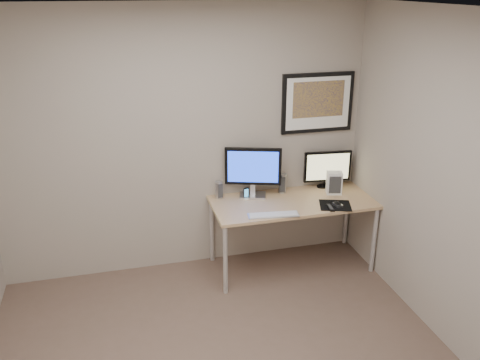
{
  "coord_description": "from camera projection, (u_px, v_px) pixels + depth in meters",
  "views": [
    {
      "loc": [
        -0.66,
        -2.96,
        2.75
      ],
      "look_at": [
        0.4,
        1.1,
        1.11
      ],
      "focal_mm": 38.0,
      "sensor_mm": 36.0,
      "label": 1
    }
  ],
  "objects": [
    {
      "name": "desk",
      "position": [
        292.0,
        207.0,
        5.04
      ],
      "size": [
        1.6,
        0.7,
        0.73
      ],
      "color": "#AA7452",
      "rests_on": "floor"
    },
    {
      "name": "speaker_right",
      "position": [
        282.0,
        183.0,
        5.18
      ],
      "size": [
        0.1,
        0.1,
        0.2
      ],
      "primitive_type": "cylinder",
      "rotation": [
        0.0,
        0.0,
        -0.37
      ],
      "color": "#AEAEB3",
      "rests_on": "desk"
    },
    {
      "name": "mouse",
      "position": [
        338.0,
        204.0,
        4.89
      ],
      "size": [
        0.07,
        0.11,
        0.03
      ],
      "primitive_type": "ellipsoid",
      "rotation": [
        0.0,
        0.0,
        0.11
      ],
      "color": "black",
      "rests_on": "mousepad"
    },
    {
      "name": "remote",
      "position": [
        330.0,
        208.0,
        4.84
      ],
      "size": [
        0.06,
        0.16,
        0.02
      ],
      "primitive_type": "cube",
      "rotation": [
        0.0,
        0.0,
        -0.13
      ],
      "color": "black",
      "rests_on": "desk"
    },
    {
      "name": "speaker_left",
      "position": [
        219.0,
        190.0,
        5.05
      ],
      "size": [
        0.09,
        0.09,
        0.17
      ],
      "primitive_type": "cylinder",
      "rotation": [
        0.0,
        0.0,
        0.28
      ],
      "color": "#AEAEB3",
      "rests_on": "desk"
    },
    {
      "name": "fan_unit",
      "position": [
        334.0,
        183.0,
        5.15
      ],
      "size": [
        0.17,
        0.14,
        0.23
      ],
      "primitive_type": "cube",
      "rotation": [
        0.0,
        0.0,
        -0.26
      ],
      "color": "white",
      "rests_on": "desk"
    },
    {
      "name": "framed_art",
      "position": [
        318.0,
        103.0,
        5.07
      ],
      "size": [
        0.75,
        0.04,
        0.6
      ],
      "color": "black",
      "rests_on": "room"
    },
    {
      "name": "room",
      "position": [
        210.0,
        148.0,
        3.63
      ],
      "size": [
        3.6,
        3.6,
        3.6
      ],
      "color": "white",
      "rests_on": "ground"
    },
    {
      "name": "phone_dock",
      "position": [
        246.0,
        193.0,
        5.04
      ],
      "size": [
        0.06,
        0.06,
        0.12
      ],
      "primitive_type": "cube",
      "rotation": [
        0.0,
        0.0,
        0.21
      ],
      "color": "black",
      "rests_on": "desk"
    },
    {
      "name": "monitor_tv",
      "position": [
        327.0,
        168.0,
        5.28
      ],
      "size": [
        0.5,
        0.14,
        0.39
      ],
      "rotation": [
        0.0,
        0.0,
        -0.1
      ],
      "color": "black",
      "rests_on": "desk"
    },
    {
      "name": "monitor_large",
      "position": [
        253.0,
        170.0,
        5.02
      ],
      "size": [
        0.54,
        0.25,
        0.51
      ],
      "rotation": [
        0.0,
        0.0,
        -0.31
      ],
      "color": "#AEAEB3",
      "rests_on": "desk"
    },
    {
      "name": "mousepad",
      "position": [
        335.0,
        205.0,
        4.91
      ],
      "size": [
        0.36,
        0.34,
        0.0
      ],
      "primitive_type": "cube",
      "rotation": [
        0.0,
        0.0,
        -0.32
      ],
      "color": "black",
      "rests_on": "desk"
    },
    {
      "name": "keyboard",
      "position": [
        273.0,
        215.0,
        4.7
      ],
      "size": [
        0.49,
        0.19,
        0.02
      ],
      "primitive_type": "cube",
      "rotation": [
        0.0,
        0.0,
        -0.13
      ],
      "color": "#B9B9BE",
      "rests_on": "desk"
    }
  ]
}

